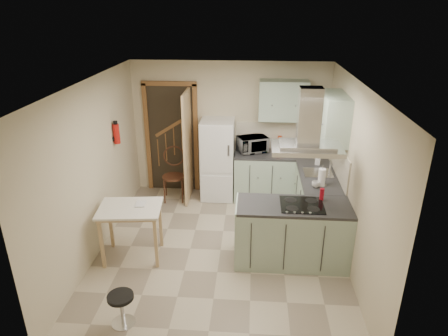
# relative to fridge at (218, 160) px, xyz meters

# --- Properties ---
(floor) EXTENTS (4.20, 4.20, 0.00)m
(floor) POSITION_rel_fridge_xyz_m (0.20, -1.80, -0.75)
(floor) COLOR #B8AA8F
(floor) RESTS_ON ground
(ceiling) EXTENTS (4.20, 4.20, 0.00)m
(ceiling) POSITION_rel_fridge_xyz_m (0.20, -1.80, 1.75)
(ceiling) COLOR silver
(ceiling) RESTS_ON back_wall
(back_wall) EXTENTS (3.60, 0.00, 3.60)m
(back_wall) POSITION_rel_fridge_xyz_m (0.20, 0.30, 0.50)
(back_wall) COLOR beige
(back_wall) RESTS_ON floor
(left_wall) EXTENTS (0.00, 4.20, 4.20)m
(left_wall) POSITION_rel_fridge_xyz_m (-1.60, -1.80, 0.50)
(left_wall) COLOR beige
(left_wall) RESTS_ON floor
(right_wall) EXTENTS (0.00, 4.20, 4.20)m
(right_wall) POSITION_rel_fridge_xyz_m (2.00, -1.80, 0.50)
(right_wall) COLOR beige
(right_wall) RESTS_ON floor
(doorway) EXTENTS (1.10, 0.12, 2.10)m
(doorway) POSITION_rel_fridge_xyz_m (-0.90, 0.27, 0.30)
(doorway) COLOR brown
(doorway) RESTS_ON floor
(fridge) EXTENTS (0.60, 0.60, 1.50)m
(fridge) POSITION_rel_fridge_xyz_m (0.00, 0.00, 0.00)
(fridge) COLOR white
(fridge) RESTS_ON floor
(counter_back) EXTENTS (1.08, 0.60, 0.90)m
(counter_back) POSITION_rel_fridge_xyz_m (0.86, 0.00, -0.30)
(counter_back) COLOR #9EB2A0
(counter_back) RESTS_ON floor
(counter_right) EXTENTS (0.60, 1.95, 0.90)m
(counter_right) POSITION_rel_fridge_xyz_m (1.70, -0.68, -0.30)
(counter_right) COLOR #9EB2A0
(counter_right) RESTS_ON floor
(splashback) EXTENTS (1.68, 0.02, 0.50)m
(splashback) POSITION_rel_fridge_xyz_m (1.16, 0.29, 0.40)
(splashback) COLOR beige
(splashback) RESTS_ON counter_back
(wall_cabinet_back) EXTENTS (0.85, 0.35, 0.70)m
(wall_cabinet_back) POSITION_rel_fridge_xyz_m (1.15, 0.12, 1.10)
(wall_cabinet_back) COLOR #9EB2A0
(wall_cabinet_back) RESTS_ON back_wall
(wall_cabinet_right) EXTENTS (0.35, 0.90, 0.70)m
(wall_cabinet_right) POSITION_rel_fridge_xyz_m (1.82, -0.95, 1.10)
(wall_cabinet_right) COLOR #9EB2A0
(wall_cabinet_right) RESTS_ON right_wall
(peninsula) EXTENTS (1.55, 0.65, 0.90)m
(peninsula) POSITION_rel_fridge_xyz_m (1.22, -1.98, -0.30)
(peninsula) COLOR #9EB2A0
(peninsula) RESTS_ON floor
(hob) EXTENTS (0.58, 0.50, 0.01)m
(hob) POSITION_rel_fridge_xyz_m (1.32, -1.98, 0.16)
(hob) COLOR black
(hob) RESTS_ON peninsula
(extractor_hood) EXTENTS (0.90, 0.55, 0.10)m
(extractor_hood) POSITION_rel_fridge_xyz_m (1.32, -1.98, 0.97)
(extractor_hood) COLOR silver
(extractor_hood) RESTS_ON ceiling
(sink) EXTENTS (0.45, 0.40, 0.01)m
(sink) POSITION_rel_fridge_xyz_m (1.70, -0.85, 0.16)
(sink) COLOR silver
(sink) RESTS_ON counter_right
(fire_extinguisher) EXTENTS (0.10, 0.10, 0.32)m
(fire_extinguisher) POSITION_rel_fridge_xyz_m (-1.54, -0.90, 0.75)
(fire_extinguisher) COLOR #B2140F
(fire_extinguisher) RESTS_ON left_wall
(drop_leaf_table) EXTENTS (0.92, 0.73, 0.81)m
(drop_leaf_table) POSITION_rel_fridge_xyz_m (-1.05, -2.05, -0.35)
(drop_leaf_table) COLOR tan
(drop_leaf_table) RESTS_ON floor
(bentwood_chair) EXTENTS (0.46, 0.46, 0.92)m
(bentwood_chair) POSITION_rel_fridge_xyz_m (-0.81, -0.19, -0.29)
(bentwood_chair) COLOR #51321B
(bentwood_chair) RESTS_ON floor
(stool) EXTENTS (0.38, 0.38, 0.40)m
(stool) POSITION_rel_fridge_xyz_m (-0.80, -3.36, -0.55)
(stool) COLOR black
(stool) RESTS_ON floor
(microwave) EXTENTS (0.61, 0.53, 0.29)m
(microwave) POSITION_rel_fridge_xyz_m (0.63, 0.07, 0.29)
(microwave) COLOR black
(microwave) RESTS_ON counter_back
(kettle) EXTENTS (0.17, 0.17, 0.20)m
(kettle) POSITION_rel_fridge_xyz_m (1.28, 0.04, 0.25)
(kettle) COLOR white
(kettle) RESTS_ON counter_back
(cereal_box) EXTENTS (0.09, 0.18, 0.26)m
(cereal_box) POSITION_rel_fridge_xyz_m (1.13, 0.18, 0.28)
(cereal_box) COLOR #DA4519
(cereal_box) RESTS_ON counter_back
(soap_bottle) EXTENTS (0.10, 0.10, 0.18)m
(soap_bottle) POSITION_rel_fridge_xyz_m (1.74, -0.48, 0.24)
(soap_bottle) COLOR #B1B1BD
(soap_bottle) RESTS_ON counter_right
(paper_towel) EXTENTS (0.12, 0.12, 0.28)m
(paper_towel) POSITION_rel_fridge_xyz_m (1.68, -1.32, 0.29)
(paper_towel) COLOR white
(paper_towel) RESTS_ON counter_right
(cup) EXTENTS (0.12, 0.12, 0.09)m
(cup) POSITION_rel_fridge_xyz_m (1.59, -1.39, 0.20)
(cup) COLOR silver
(cup) RESTS_ON counter_right
(red_bottle) EXTENTS (0.06, 0.06, 0.17)m
(red_bottle) POSITION_rel_fridge_xyz_m (1.61, -1.80, 0.24)
(red_bottle) COLOR #A90E1E
(red_bottle) RESTS_ON peninsula
(book) EXTENTS (0.16, 0.20, 0.09)m
(book) POSITION_rel_fridge_xyz_m (-0.99, -1.95, 0.10)
(book) COLOR maroon
(book) RESTS_ON drop_leaf_table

